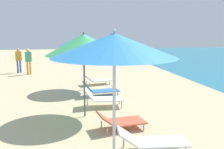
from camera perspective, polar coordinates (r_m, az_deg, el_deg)
name	(u,v)px	position (r m, az deg, el deg)	size (l,w,h in m)	color
umbrella_second	(114,46)	(4.06, 0.49, 6.42)	(2.00, 2.00, 2.71)	silver
lounger_second_shoreside	(151,140)	(6.00, 8.67, -14.24)	(1.62, 0.76, 0.55)	white
umbrella_third	(84,45)	(7.93, -6.31, 6.58)	(2.34, 2.34, 2.66)	#4C4C51
lounger_third_shoreside	(103,98)	(9.23, -2.06, -5.15)	(1.43, 0.78, 0.67)	white
lounger_third_inland	(121,121)	(7.21, 1.93, -10.19)	(1.37, 0.84, 0.49)	#D8593F
umbrella_farthest	(84,40)	(11.73, -6.24, 7.62)	(2.26, 2.26, 2.63)	#4C4C51
lounger_farthest_shoreside	(97,80)	(13.07, -3.34, -1.19)	(1.45, 0.90, 0.50)	white
lounger_farthest_inland	(100,90)	(10.81, -2.73, -3.37)	(1.57, 0.78, 0.63)	blue
person_walking_near	(19,58)	(17.80, -20.00, 3.46)	(0.41, 0.31, 1.60)	#334CB2
person_walking_mid	(28,59)	(16.87, -18.04, 3.35)	(0.41, 0.32, 1.64)	orange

